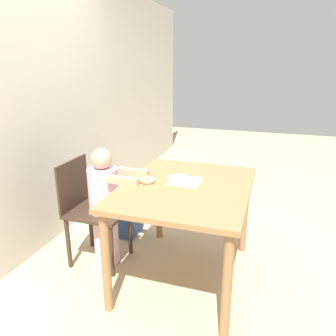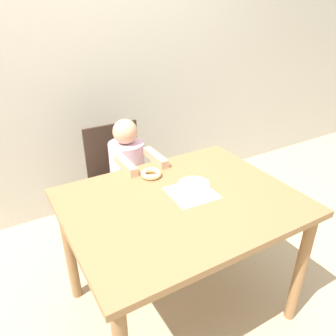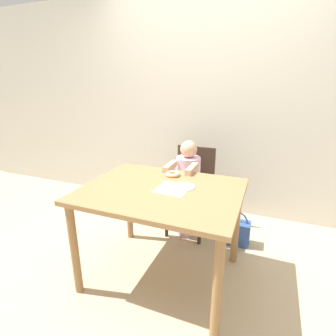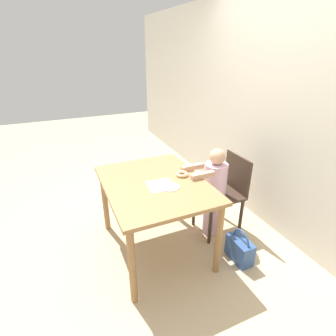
% 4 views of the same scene
% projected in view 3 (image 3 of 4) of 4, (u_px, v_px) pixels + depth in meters
% --- Properties ---
extents(ground_plane, '(12.00, 12.00, 0.00)m').
position_uv_depth(ground_plane, '(162.00, 274.00, 2.17)').
color(ground_plane, tan).
extents(wall_back, '(8.00, 0.05, 2.50)m').
position_uv_depth(wall_back, '(208.00, 106.00, 2.99)').
color(wall_back, beige).
rests_on(wall_back, ground_plane).
extents(dining_table, '(1.16, 0.91, 0.77)m').
position_uv_depth(dining_table, '(161.00, 202.00, 1.96)').
color(dining_table, olive).
rests_on(dining_table, ground_plane).
extents(chair, '(0.41, 0.46, 0.87)m').
position_uv_depth(chair, '(191.00, 188.00, 2.73)').
color(chair, '#38281E').
rests_on(chair, ground_plane).
extents(child_figure, '(0.25, 0.47, 0.99)m').
position_uv_depth(child_figure, '(187.00, 189.00, 2.61)').
color(child_figure, silver).
rests_on(child_figure, ground_plane).
extents(donut, '(0.12, 0.12, 0.03)m').
position_uv_depth(donut, '(173.00, 174.00, 2.19)').
color(donut, '#DBB270').
rests_on(donut, dining_table).
extents(napkin, '(0.24, 0.24, 0.00)m').
position_uv_depth(napkin, '(173.00, 189.00, 1.93)').
color(napkin, white).
rests_on(napkin, dining_table).
extents(handbag, '(0.28, 0.14, 0.35)m').
position_uv_depth(handbag, '(235.00, 231.00, 2.56)').
color(handbag, '#2D4C84').
rests_on(handbag, ground_plane).
extents(plate, '(0.17, 0.17, 0.01)m').
position_uv_depth(plate, '(183.00, 187.00, 1.96)').
color(plate, silver).
rests_on(plate, dining_table).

